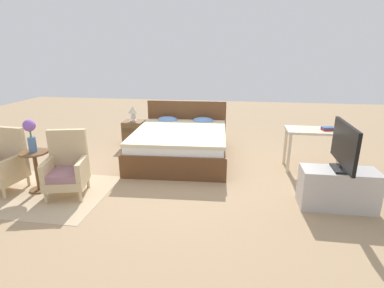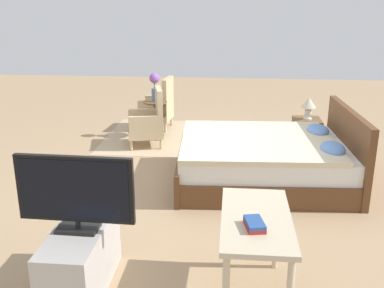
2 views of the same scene
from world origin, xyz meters
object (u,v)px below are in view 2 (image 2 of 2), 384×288
object	(u,v)px
flower_vase	(155,84)
vanity_desk	(256,230)
side_table	(155,115)
armchair_by_window_right	(149,122)
bed	(267,160)
tv_stand	(81,259)
book_stack	(255,224)
armchair_by_window_left	(159,108)
tv_flatscreen	(75,192)
table_lamp	(309,105)
nightstand	(306,136)

from	to	relation	value
flower_vase	vanity_desk	bearing A→B (deg)	19.28
side_table	vanity_desk	distance (m)	4.53
armchair_by_window_right	flower_vase	world-z (taller)	flower_vase
bed	flower_vase	bearing A→B (deg)	-136.51
flower_vase	tv_stand	xyz separation A→B (m)	(4.25, 0.12, -0.64)
armchair_by_window_right	book_stack	world-z (taller)	armchair_by_window_right
armchair_by_window_left	tv_flatscreen	bearing A→B (deg)	1.67
bed	table_lamp	world-z (taller)	bed
armchair_by_window_left	vanity_desk	xyz separation A→B (m)	(4.78, 1.52, 0.23)
armchair_by_window_left	side_table	world-z (taller)	armchair_by_window_left
table_lamp	nightstand	bearing A→B (deg)	-90.00
side_table	tv_stand	bearing A→B (deg)	1.57
nightstand	tv_flatscreen	bearing A→B (deg)	-32.76
book_stack	tv_flatscreen	bearing A→B (deg)	-97.83
side_table	tv_stand	world-z (taller)	side_table
armchair_by_window_right	tv_stand	world-z (taller)	armchair_by_window_right
bed	nightstand	world-z (taller)	bed
bed	vanity_desk	distance (m)	2.46
vanity_desk	tv_stand	bearing A→B (deg)	-91.07
armchair_by_window_left	armchair_by_window_right	distance (m)	1.01
vanity_desk	flower_vase	bearing A→B (deg)	-160.72
table_lamp	vanity_desk	bearing A→B (deg)	-14.40
bed	tv_stand	bearing A→B (deg)	-34.30
tv_stand	book_stack	world-z (taller)	book_stack
armchair_by_window_left	flower_vase	distance (m)	0.73
bed	armchair_by_window_left	size ratio (longest dim) A/B	2.43
armchair_by_window_right	flower_vase	size ratio (longest dim) A/B	1.93
side_table	tv_flatscreen	xyz separation A→B (m)	(4.25, 0.12, 0.47)
side_table	vanity_desk	size ratio (longest dim) A/B	0.59
tv_flatscreen	book_stack	distance (m)	1.37
side_table	flower_vase	distance (m)	0.52
armchair_by_window_right	tv_stand	xyz separation A→B (m)	(3.75, 0.14, -0.12)
nightstand	book_stack	distance (m)	3.91
bed	armchair_by_window_right	bearing A→B (deg)	-127.17
vanity_desk	book_stack	xyz separation A→B (m)	(0.16, -0.02, 0.13)
armchair_by_window_right	side_table	world-z (taller)	armchair_by_window_right
armchair_by_window_right	armchair_by_window_left	bearing A→B (deg)	179.92
bed	nightstand	xyz separation A→B (m)	(-1.18, 0.67, -0.03)
tv_flatscreen	nightstand	bearing A→B (deg)	147.24
nightstand	table_lamp	xyz separation A→B (m)	(0.00, 0.00, 0.49)
flower_vase	nightstand	world-z (taller)	flower_vase
armchair_by_window_left	table_lamp	size ratio (longest dim) A/B	2.79
armchair_by_window_left	tv_flatscreen	xyz separation A→B (m)	(4.76, 0.14, 0.47)
nightstand	vanity_desk	bearing A→B (deg)	-14.39
armchair_by_window_left	side_table	xyz separation A→B (m)	(0.51, 0.02, 0.00)
tv_stand	vanity_desk	distance (m)	1.42
flower_vase	tv_stand	size ratio (longest dim) A/B	0.50
nightstand	tv_stand	distance (m)	4.25
side_table	tv_stand	distance (m)	4.25
armchair_by_window_right	book_stack	distance (m)	4.23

